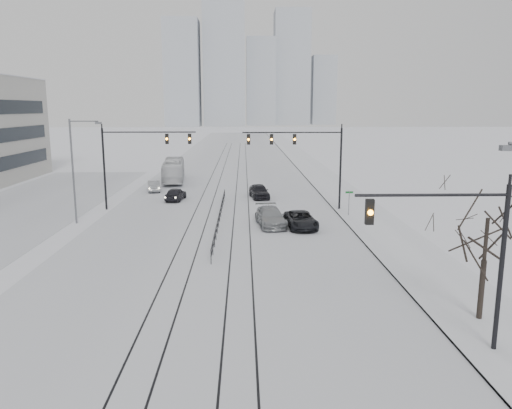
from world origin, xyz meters
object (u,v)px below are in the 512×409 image
(sedan_sb_inner, at_px, (176,194))
(bare_tree, at_px, (487,229))
(sedan_nb_right, at_px, (271,217))
(box_truck, at_px, (174,171))
(traffic_mast_near, at_px, (463,246))
(sedan_nb_front, at_px, (301,220))
(sedan_nb_far, at_px, (259,191))
(sedan_sb_outer, at_px, (154,186))

(sedan_sb_inner, bearing_deg, bare_tree, 128.03)
(sedan_nb_right, bearing_deg, box_truck, 107.41)
(traffic_mast_near, bearing_deg, box_truck, 110.47)
(bare_tree, relative_size, sedan_nb_right, 1.14)
(traffic_mast_near, xyz_separation_m, sedan_nb_front, (-3.90, 21.75, -3.87))
(sedan_nb_far, relative_size, box_truck, 0.41)
(sedan_sb_outer, xyz_separation_m, sedan_nb_far, (12.53, -4.86, 0.11))
(traffic_mast_near, relative_size, box_truck, 0.63)
(box_truck, bearing_deg, sedan_sb_inner, 93.23)
(bare_tree, distance_m, sedan_sb_inner, 36.86)
(sedan_sb_inner, bearing_deg, sedan_sb_outer, -52.89)
(traffic_mast_near, height_order, sedan_nb_right, traffic_mast_near)
(bare_tree, height_order, sedan_nb_right, bare_tree)
(traffic_mast_near, bearing_deg, sedan_sb_outer, 115.54)
(sedan_nb_front, bearing_deg, sedan_nb_right, 156.28)
(traffic_mast_near, relative_size, sedan_sb_inner, 1.71)
(bare_tree, bearing_deg, sedan_nb_front, 108.60)
(sedan_nb_front, distance_m, sedan_nb_far, 14.47)
(bare_tree, bearing_deg, sedan_sb_inner, 120.25)
(sedan_sb_outer, distance_m, sedan_nb_front, 24.58)
(bare_tree, bearing_deg, box_truck, 114.26)
(sedan_nb_right, bearing_deg, sedan_nb_far, 85.48)
(traffic_mast_near, bearing_deg, sedan_nb_front, 100.16)
(sedan_nb_far, bearing_deg, traffic_mast_near, -87.86)
(traffic_mast_near, xyz_separation_m, sedan_nb_far, (-6.95, 35.90, -3.79))
(sedan_sb_inner, relative_size, sedan_nb_far, 0.90)
(sedan_nb_right, bearing_deg, sedan_sb_outer, 118.87)
(sedan_sb_inner, xyz_separation_m, sedan_sb_outer, (-3.42, 6.08, -0.03))
(bare_tree, height_order, sedan_nb_front, bare_tree)
(box_truck, bearing_deg, traffic_mast_near, 105.15)
(sedan_nb_right, distance_m, sedan_nb_far, 13.32)
(traffic_mast_near, height_order, sedan_nb_front, traffic_mast_near)
(sedan_nb_far, distance_m, box_truck, 17.00)
(traffic_mast_near, distance_m, box_truck, 52.03)
(sedan_sb_inner, distance_m, sedan_nb_front, 17.75)
(traffic_mast_near, xyz_separation_m, bare_tree, (2.41, 3.00, -0.07))
(traffic_mast_near, distance_m, sedan_nb_front, 22.44)
(bare_tree, relative_size, box_truck, 0.55)
(sedan_sb_inner, distance_m, sedan_nb_right, 15.47)
(sedan_sb_outer, xyz_separation_m, sedan_nb_front, (15.58, -19.01, 0.02))
(sedan_nb_far, bearing_deg, sedan_nb_right, -96.44)
(sedan_sb_inner, distance_m, sedan_sb_outer, 6.98)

